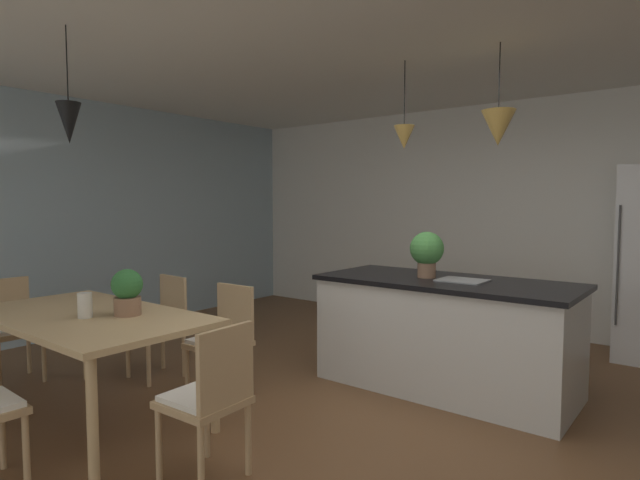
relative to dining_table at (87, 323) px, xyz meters
name	(u,v)px	position (x,y,z in m)	size (l,w,h in m)	color
ground_plane	(382,429)	(1.66, 1.18, -0.71)	(10.00, 8.40, 0.04)	brown
ceiling_slab	(386,9)	(1.66, 1.18, 2.07)	(10.00, 8.40, 0.12)	white
wall_back_kitchen	(530,217)	(1.66, 4.44, 0.66)	(10.00, 0.12, 2.70)	white
window_wall_left_glazing	(79,218)	(-2.40, 1.18, 0.66)	(0.06, 8.40, 2.70)	#9EB7C6
dining_table	(87,323)	(0.00, 0.00, 0.00)	(1.83, 1.00, 0.76)	tan
chair_kitchen_end	(210,396)	(1.29, 0.00, -0.21)	(0.42, 0.42, 0.87)	tan
chair_far_right	(223,337)	(0.41, 0.87, -0.21)	(0.41, 0.41, 0.87)	tan
chair_window_end	(11,326)	(-1.29, 0.00, -0.21)	(0.42, 0.42, 0.87)	tan
chair_far_left	(161,322)	(-0.41, 0.87, -0.21)	(0.42, 0.42, 0.87)	tan
kitchen_island	(445,333)	(1.68, 2.11, -0.23)	(2.04, 0.92, 0.91)	silver
pendant_over_table	(69,123)	(-0.08, -0.04, 1.37)	(0.16, 0.16, 0.78)	black
pendant_over_island_main	(404,137)	(1.29, 2.11, 1.38)	(0.18, 0.18, 0.73)	black
pendant_over_island_aux	(498,128)	(2.08, 2.11, 1.39)	(0.25, 0.25, 0.76)	black
potted_plant_on_island	(427,251)	(1.51, 2.11, 0.43)	(0.28, 0.28, 0.38)	#8C664C
potted_plant_on_table	(127,291)	(0.27, 0.15, 0.23)	(0.21, 0.21, 0.31)	#8C664C
vase_on_dining_table	(85,305)	(0.12, -0.07, 0.15)	(0.09, 0.09, 0.17)	silver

